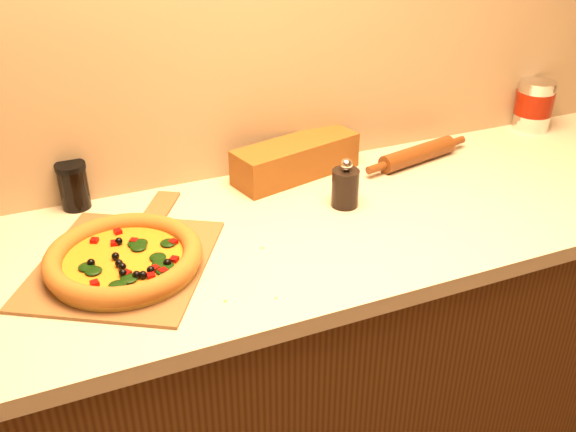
# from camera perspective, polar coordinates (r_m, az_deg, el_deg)

# --- Properties ---
(cabinet) EXTENTS (2.80, 0.65, 0.86)m
(cabinet) POSITION_cam_1_polar(r_m,az_deg,el_deg) (1.82, 0.02, -13.78)
(cabinet) COLOR #40220D
(cabinet) RESTS_ON ground
(countertop) EXTENTS (2.84, 0.68, 0.04)m
(countertop) POSITION_cam_1_polar(r_m,az_deg,el_deg) (1.55, 0.02, -1.58)
(countertop) COLOR beige
(countertop) RESTS_ON cabinet
(pizza_peel) EXTENTS (0.51, 0.57, 0.01)m
(pizza_peel) POSITION_cam_1_polar(r_m,az_deg,el_deg) (1.46, -14.19, -3.75)
(pizza_peel) COLOR brown
(pizza_peel) RESTS_ON countertop
(pizza) EXTENTS (0.34, 0.34, 0.05)m
(pizza) POSITION_cam_1_polar(r_m,az_deg,el_deg) (1.41, -14.39, -3.64)
(pizza) COLOR #BA832E
(pizza) RESTS_ON pizza_peel
(bottle_cap) EXTENTS (0.03, 0.03, 0.01)m
(bottle_cap) POSITION_cam_1_polar(r_m,az_deg,el_deg) (1.40, -20.74, -6.36)
(bottle_cap) COLOR black
(bottle_cap) RESTS_ON countertop
(pepper_grinder) EXTENTS (0.07, 0.07, 0.13)m
(pepper_grinder) POSITION_cam_1_polar(r_m,az_deg,el_deg) (1.62, 5.11, 2.62)
(pepper_grinder) COLOR black
(pepper_grinder) RESTS_ON countertop
(rolling_pin) EXTENTS (0.38, 0.11, 0.05)m
(rolling_pin) POSITION_cam_1_polar(r_m,az_deg,el_deg) (1.89, 11.46, 5.41)
(rolling_pin) COLOR #5F3010
(rolling_pin) RESTS_ON countertop
(coffee_canister) EXTENTS (0.12, 0.12, 0.16)m
(coffee_canister) POSITION_cam_1_polar(r_m,az_deg,el_deg) (2.23, 21.03, 9.25)
(coffee_canister) COLOR silver
(coffee_canister) RESTS_ON countertop
(bread_bag) EXTENTS (0.38, 0.20, 0.10)m
(bread_bag) POSITION_cam_1_polar(r_m,az_deg,el_deg) (1.77, 0.71, 5.10)
(bread_bag) COLOR brown
(bread_bag) RESTS_ON countertop
(dark_jar) EXTENTS (0.07, 0.07, 0.12)m
(dark_jar) POSITION_cam_1_polar(r_m,az_deg,el_deg) (1.69, -18.53, 2.57)
(dark_jar) COLOR black
(dark_jar) RESTS_ON countertop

